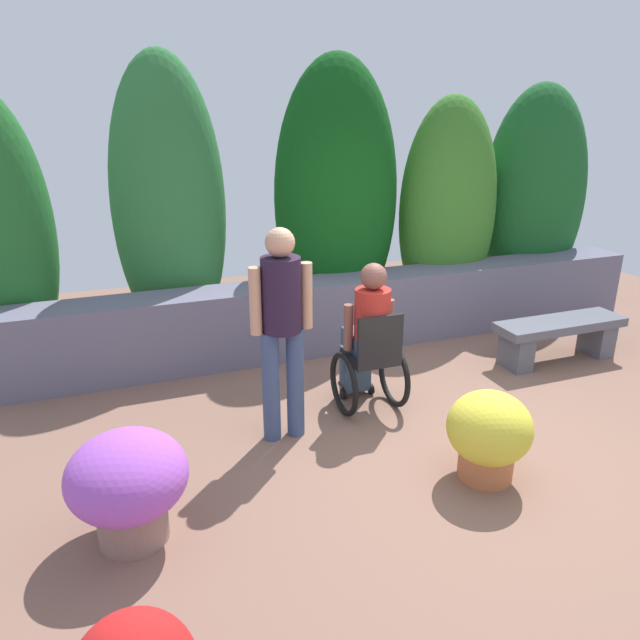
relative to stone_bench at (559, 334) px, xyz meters
name	(u,v)px	position (x,y,z in m)	size (l,w,h in m)	color
ground_plane	(452,439)	(-1.88, -0.98, -0.29)	(10.66, 10.66, 0.00)	#845E4E
stone_retaining_wall	(349,312)	(-1.88, 1.17, 0.10)	(7.19, 0.51, 0.78)	slate
hedge_backdrop	(339,206)	(-1.76, 1.78, 1.15)	(7.53, 1.10, 3.07)	#226729
stone_bench	(559,334)	(0.00, 0.00, 0.00)	(1.41, 0.40, 0.45)	#595A67
person_in_wheelchair	(369,342)	(-2.29, -0.24, 0.33)	(0.53, 0.66, 1.33)	black
person_standing_companion	(282,322)	(-3.12, -0.45, 0.69)	(0.49, 0.30, 1.71)	#3B4D75
flower_pot_purple_near	(128,483)	(-4.35, -1.28, 0.11)	(0.73, 0.73, 0.72)	gray
flower_pot_terracotta_by_wall	(489,434)	(-1.94, -1.50, 0.06)	(0.60, 0.60, 0.66)	#BD6A3D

